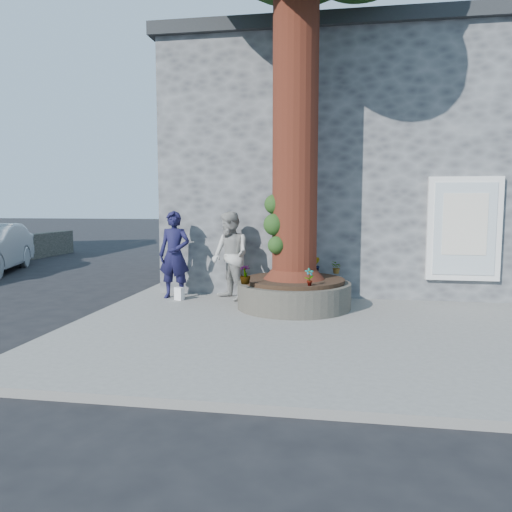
# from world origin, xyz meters

# --- Properties ---
(ground) EXTENTS (120.00, 120.00, 0.00)m
(ground) POSITION_xyz_m (0.00, 0.00, 0.00)
(ground) COLOR black
(ground) RESTS_ON ground
(pavement) EXTENTS (9.00, 8.00, 0.12)m
(pavement) POSITION_xyz_m (1.50, 1.00, 0.06)
(pavement) COLOR slate
(pavement) RESTS_ON ground
(yellow_line) EXTENTS (0.10, 30.00, 0.01)m
(yellow_line) POSITION_xyz_m (-3.05, 1.00, 0.00)
(yellow_line) COLOR yellow
(yellow_line) RESTS_ON ground
(stone_shop) EXTENTS (10.30, 8.30, 6.30)m
(stone_shop) POSITION_xyz_m (2.50, 7.20, 3.16)
(stone_shop) COLOR #46484B
(stone_shop) RESTS_ON ground
(planter) EXTENTS (2.30, 2.30, 0.60)m
(planter) POSITION_xyz_m (0.80, 2.00, 0.41)
(planter) COLOR black
(planter) RESTS_ON pavement
(man) EXTENTS (0.73, 0.50, 1.95)m
(man) POSITION_xyz_m (-1.93, 2.60, 1.10)
(man) COLOR #141334
(man) RESTS_ON pavement
(woman) EXTENTS (1.19, 1.19, 1.94)m
(woman) POSITION_xyz_m (-0.65, 2.60, 1.09)
(woman) COLOR #A6A49F
(woman) RESTS_ON pavement
(shopping_bag) EXTENTS (0.23, 0.19, 0.28)m
(shopping_bag) POSITION_xyz_m (-1.76, 2.38, 0.26)
(shopping_bag) COLOR white
(shopping_bag) RESTS_ON pavement
(plant_a) EXTENTS (0.20, 0.18, 0.33)m
(plant_a) POSITION_xyz_m (1.16, 1.15, 0.88)
(plant_a) COLOR gray
(plant_a) RESTS_ON planter
(plant_b) EXTENTS (0.24, 0.25, 0.35)m
(plant_b) POSITION_xyz_m (1.20, 2.85, 0.89)
(plant_b) COLOR gray
(plant_b) RESTS_ON planter
(plant_c) EXTENTS (0.27, 0.27, 0.36)m
(plant_c) POSITION_xyz_m (-0.05, 1.15, 0.90)
(plant_c) COLOR gray
(plant_c) RESTS_ON planter
(plant_d) EXTENTS (0.31, 0.32, 0.27)m
(plant_d) POSITION_xyz_m (1.65, 2.85, 0.86)
(plant_d) COLOR gray
(plant_d) RESTS_ON planter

